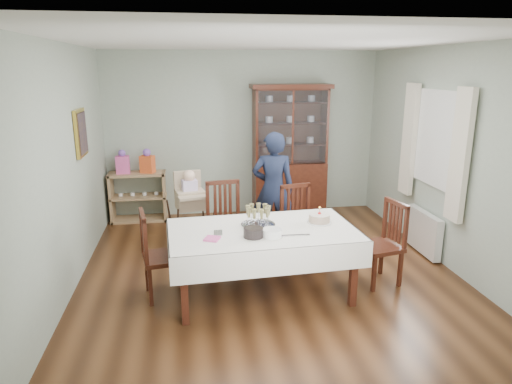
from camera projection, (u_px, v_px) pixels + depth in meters
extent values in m
plane|color=#593319|center=(269.00, 272.00, 5.60)|extent=(5.00, 5.00, 0.00)
plane|color=#9EAA99|center=(243.00, 134.00, 7.62)|extent=(4.50, 0.00, 4.50)
plane|color=#9EAA99|center=(64.00, 171.00, 4.92)|extent=(0.00, 5.00, 5.00)
plane|color=#9EAA99|center=(451.00, 159.00, 5.56)|extent=(0.00, 5.00, 5.00)
plane|color=white|center=(270.00, 41.00, 4.88)|extent=(5.00, 5.00, 0.00)
cube|color=#461F11|center=(262.00, 233.00, 4.88)|extent=(1.96, 1.16, 0.06)
cube|color=white|center=(262.00, 230.00, 4.87)|extent=(2.06, 1.26, 0.01)
cube|color=#461F11|center=(289.00, 188.00, 7.74)|extent=(1.20, 0.45, 0.90)
cube|color=white|center=(293.00, 128.00, 7.28)|extent=(1.12, 0.01, 1.16)
cube|color=#461F11|center=(291.00, 86.00, 7.30)|extent=(1.30, 0.48, 0.07)
cube|color=tan|center=(140.00, 219.00, 7.51)|extent=(0.90, 0.38, 0.04)
cube|color=tan|center=(138.00, 197.00, 7.41)|extent=(0.90, 0.38, 0.03)
cube|color=tan|center=(137.00, 174.00, 7.31)|extent=(0.90, 0.38, 0.04)
cube|color=tan|center=(112.00, 198.00, 7.35)|extent=(0.04, 0.38, 0.80)
cube|color=tan|center=(165.00, 196.00, 7.47)|extent=(0.04, 0.38, 0.80)
cube|color=gold|center=(81.00, 133.00, 5.60)|extent=(0.04, 0.48, 0.58)
cube|color=white|center=(437.00, 139.00, 5.79)|extent=(0.04, 1.02, 1.22)
cube|color=silver|center=(460.00, 156.00, 5.22)|extent=(0.07, 0.30, 1.55)
cube|color=silver|center=(409.00, 140.00, 6.40)|extent=(0.07, 0.30, 1.55)
cube|color=white|center=(423.00, 232.00, 6.11)|extent=(0.10, 0.80, 0.55)
cube|color=#461F11|center=(227.00, 227.00, 5.77)|extent=(0.53, 0.53, 0.05)
cube|color=#461F11|center=(223.00, 201.00, 5.89)|extent=(0.44, 0.11, 0.55)
cube|color=#461F11|center=(301.00, 228.00, 5.83)|extent=(0.52, 0.52, 0.05)
cube|color=#461F11|center=(295.00, 203.00, 5.94)|extent=(0.42, 0.13, 0.52)
cube|color=#461F11|center=(164.00, 258.00, 4.92)|extent=(0.51, 0.51, 0.05)
cube|color=#461F11|center=(144.00, 236.00, 4.78)|extent=(0.11, 0.42, 0.52)
cube|color=#461F11|center=(379.00, 247.00, 5.22)|extent=(0.52, 0.52, 0.05)
cube|color=#461F11|center=(395.00, 223.00, 5.22)|extent=(0.13, 0.41, 0.51)
imported|color=black|center=(273.00, 189.00, 6.30)|extent=(0.63, 0.46, 1.60)
cube|color=tan|center=(190.00, 199.00, 6.15)|extent=(0.42, 0.39, 0.26)
cube|color=tan|center=(189.00, 184.00, 6.09)|extent=(0.37, 0.14, 0.30)
cube|color=tan|center=(190.00, 193.00, 6.12)|extent=(0.41, 0.25, 0.03)
cube|color=silver|center=(190.00, 187.00, 6.10)|extent=(0.22, 0.19, 0.19)
sphere|color=beige|center=(189.00, 176.00, 6.06)|extent=(0.16, 0.16, 0.16)
cylinder|color=silver|center=(258.00, 225.00, 4.96)|extent=(0.37, 0.37, 0.01)
torus|color=silver|center=(258.00, 224.00, 4.96)|extent=(0.38, 0.38, 0.01)
cylinder|color=white|center=(319.00, 222.00, 5.07)|extent=(0.27, 0.27, 0.02)
cylinder|color=brown|center=(319.00, 218.00, 5.05)|extent=(0.24, 0.24, 0.08)
cylinder|color=silver|center=(319.00, 214.00, 5.04)|extent=(0.24, 0.24, 0.01)
cylinder|color=#F24C4C|center=(320.00, 211.00, 5.03)|extent=(0.01, 0.01, 0.07)
sphere|color=yellow|center=(320.00, 207.00, 5.02)|extent=(0.02, 0.02, 0.02)
cylinder|color=black|center=(253.00, 233.00, 4.63)|extent=(0.24, 0.24, 0.10)
cylinder|color=white|center=(272.00, 233.00, 4.63)|extent=(0.23, 0.23, 0.08)
cube|color=#E1539C|center=(212.00, 239.00, 4.57)|extent=(0.19, 0.19, 0.02)
cube|color=silver|center=(296.00, 235.00, 4.68)|extent=(0.30, 0.03, 0.01)
cube|color=#E1539C|center=(123.00, 165.00, 7.22)|extent=(0.21, 0.14, 0.28)
sphere|color=#E533B2|center=(122.00, 153.00, 7.17)|extent=(0.11, 0.11, 0.11)
cube|color=#EA5824|center=(147.00, 164.00, 7.28)|extent=(0.25, 0.22, 0.27)
sphere|color=#E533B2|center=(147.00, 153.00, 7.23)|extent=(0.13, 0.13, 0.13)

